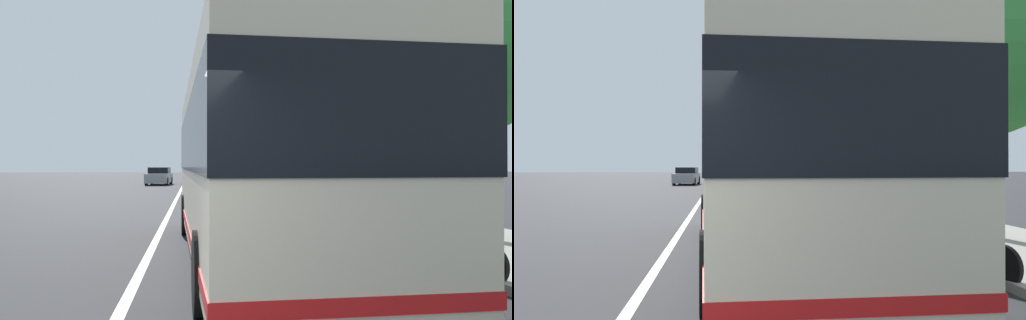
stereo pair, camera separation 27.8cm
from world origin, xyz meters
The scene contains 10 objects.
sidewalk_curb centered at (10.00, -6.84, 0.07)m, with size 110.00×3.60×0.14m, color #9E998E.
lane_divider_line centered at (10.00, 0.00, 0.00)m, with size 110.00×0.16×0.01m, color silver.
coach_bus centered at (6.65, -2.01, 1.85)m, with size 11.46×3.01×3.24m.
motorcycle_nearest_curb centered at (4.81, -4.73, 0.48)m, with size 2.23×0.96×1.26m.
motorcycle_far_end centered at (7.50, -4.69, 0.46)m, with size 2.11×0.66×1.23m.
car_oncoming centered at (35.10, -1.71, 0.69)m, with size 4.43×1.97×1.46m.
car_behind_bus centered at (46.10, -1.80, 0.68)m, with size 4.44×1.96×1.44m.
car_side_street centered at (42.75, 2.05, 0.69)m, with size 4.58×2.13×1.46m.
roadside_tree_mid_block centered at (8.16, -7.01, 4.08)m, with size 3.40×3.40×5.81m.
roadside_tree_far_block centered at (26.93, -6.93, 3.86)m, with size 4.24×4.24×5.99m.
Camera 1 is at (-3.28, -0.87, 1.77)m, focal length 37.79 mm.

